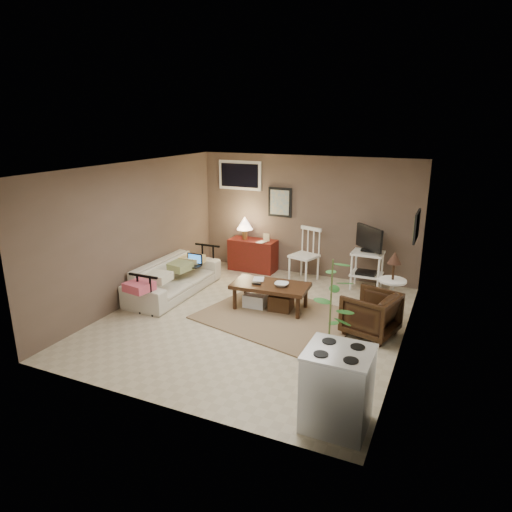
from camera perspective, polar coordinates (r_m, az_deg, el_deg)
The scene contains 20 objects.
floor at distance 7.34m, azimuth -0.26°, elevation -7.95°, with size 5.00×5.00×0.00m, color #C1B293.
art_back at distance 9.30m, azimuth 3.01°, elevation 6.72°, with size 0.50×0.03×0.60m, color black.
art_right at distance 7.30m, azimuth 19.46°, elevation 3.55°, with size 0.03×0.60×0.45m, color black.
window at distance 9.59m, azimuth -2.03°, elevation 10.05°, with size 0.96×0.03×0.60m, color white.
rug at distance 7.42m, azimuth 2.91°, elevation -7.58°, with size 2.34×1.87×0.02m, color #8D7552.
coffee_table at distance 7.63m, azimuth 1.74°, elevation -4.81°, with size 1.29×0.72×0.48m.
sofa at distance 8.39m, azimuth -10.23°, elevation -2.03°, with size 2.07×0.60×0.81m, color beige.
sofa_pillows at distance 8.15m, azimuth -10.91°, elevation -1.95°, with size 0.40×1.96×0.14m, color beige, non-canonical shape.
sofa_end_rails at distance 8.35m, azimuth -9.53°, elevation -2.51°, with size 0.56×2.06×0.69m, color black, non-canonical shape.
laptop at distance 8.53m, azimuth -7.83°, elevation -0.76°, with size 0.32×0.23×0.22m.
red_console at distance 9.56m, azimuth -0.48°, elevation 0.51°, with size 0.98×0.44×1.14m.
spindle_chair at distance 9.00m, azimuth 6.10°, elevation -0.00°, with size 0.59×0.59×1.04m.
tv_stand at distance 8.66m, azimuth 13.78°, elevation -0.05°, with size 0.56×0.52×1.20m.
side_table at distance 7.37m, azimuth 16.72°, elevation -2.71°, with size 0.42×0.42×1.14m.
armchair at distance 6.94m, azimuth 14.16°, elevation -6.77°, with size 0.70×0.65×0.72m, color black.
potted_plant at distance 5.81m, azimuth 9.29°, elevation -6.67°, with size 0.37×0.37×1.47m.
stove at distance 4.91m, azimuth 10.13°, elevation -15.98°, with size 0.67×0.62×0.87m.
bowl at distance 7.44m, azimuth 3.22°, elevation -2.94°, with size 0.23×0.06×0.23m, color #341A0E.
book_table at distance 7.71m, azimuth -0.36°, elevation -2.11°, with size 0.18×0.02×0.25m, color #341A0E.
book_console at distance 9.29m, azimuth 0.33°, elevation 2.36°, with size 0.15×0.02×0.20m, color #341A0E.
Camera 1 is at (2.78, -6.06, 3.07)m, focal length 32.00 mm.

